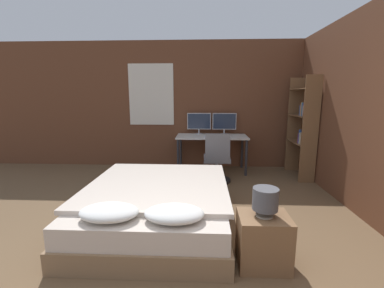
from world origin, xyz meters
name	(u,v)px	position (x,y,z in m)	size (l,w,h in m)	color
wall_back	(202,105)	(-0.01, 4.04, 1.35)	(12.00, 0.08, 2.70)	brown
wall_side_right	(382,114)	(2.09, 1.50, 1.35)	(0.06, 12.00, 2.70)	brown
bed	(157,205)	(-0.53, 1.34, 0.25)	(1.70, 2.04, 0.57)	#846647
nightstand	(263,241)	(0.59, 0.60, 0.24)	(0.46, 0.38, 0.49)	brown
bedside_lamp	(265,199)	(0.59, 0.60, 0.65)	(0.23, 0.23, 0.26)	gray
desk	(212,140)	(0.20, 3.63, 0.66)	(1.44, 0.68, 0.75)	beige
monitor_left	(199,122)	(-0.07, 3.87, 1.00)	(0.50, 0.16, 0.45)	#B7B7BC
monitor_right	(224,122)	(0.47, 3.87, 1.00)	(0.50, 0.16, 0.45)	#B7B7BC
keyboard	(212,137)	(0.20, 3.40, 0.76)	(0.34, 0.13, 0.02)	#B7B7BC
computer_mouse	(226,137)	(0.46, 3.40, 0.77)	(0.07, 0.05, 0.04)	#B7B7BC
office_chair	(217,162)	(0.27, 2.93, 0.37)	(0.52, 0.52, 0.92)	black
bookshelf	(304,123)	(1.90, 3.29, 1.05)	(0.29, 0.83, 1.91)	brown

